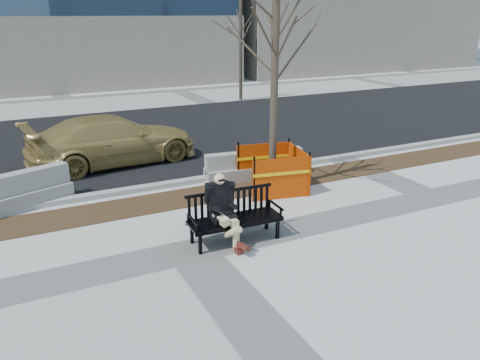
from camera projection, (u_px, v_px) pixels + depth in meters
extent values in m
plane|color=beige|center=(191.00, 251.00, 8.98)|extent=(120.00, 120.00, 0.00)
cube|color=#47301C|center=(152.00, 203.00, 11.18)|extent=(40.00, 1.20, 0.02)
cube|color=black|center=(100.00, 142.00, 16.43)|extent=(60.00, 10.40, 0.01)
cube|color=#9E9B93|center=(141.00, 189.00, 11.97)|extent=(60.00, 0.25, 0.12)
imported|color=#A68846|center=(116.00, 163.00, 14.16)|extent=(5.07, 2.55, 1.41)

